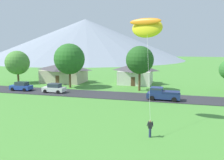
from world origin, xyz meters
The scene contains 14 objects.
road_strip centered at (0.00, 30.55, 0.04)m, with size 160.00×6.37×0.08m, color #2D2D33.
mountain_central_ridge centered at (-86.38, 170.31, 11.23)m, with size 99.55×99.55×22.46m, color #8E939E.
mountain_east_ridge centered at (-51.03, 139.93, 13.28)m, with size 129.61×129.61×26.55m, color gray.
mountain_west_ridge centered at (-44.85, 176.48, 11.01)m, with size 106.76×106.76×22.02m, color #8E939E.
mountain_far_east_ridge centered at (-70.66, 160.35, 11.41)m, with size 111.42×111.42×22.82m, color slate.
house_leftmost centered at (-1.10, 44.49, 2.49)m, with size 7.87×7.23×4.81m.
house_left_center centered at (-18.19, 42.44, 2.43)m, with size 10.46×7.31×4.68m.
tree_near_left centered at (1.02, 36.36, 5.99)m, with size 5.40×5.40×8.71m.
tree_right_of_center centered at (-13.54, 35.91, 6.00)m, with size 6.38×6.38×9.21m.
tree_near_right centered at (-27.85, 38.13, 4.83)m, with size 5.55×5.55×7.61m.
parked_car_white_west_end centered at (-13.97, 29.97, 0.87)m, with size 4.24×2.16×1.68m.
parked_car_blue_mid_west centered at (-21.21, 30.19, 0.87)m, with size 4.21×2.10×1.68m.
pickup_truck_navy_east_side centered at (5.87, 29.04, 1.06)m, with size 5.28×2.49×1.99m.
kite_flyer_with_kite centered at (4.41, 18.32, 10.60)m, with size 4.04×6.97×11.85m.
Camera 1 is at (7.64, -8.45, 8.59)m, focal length 37.40 mm.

